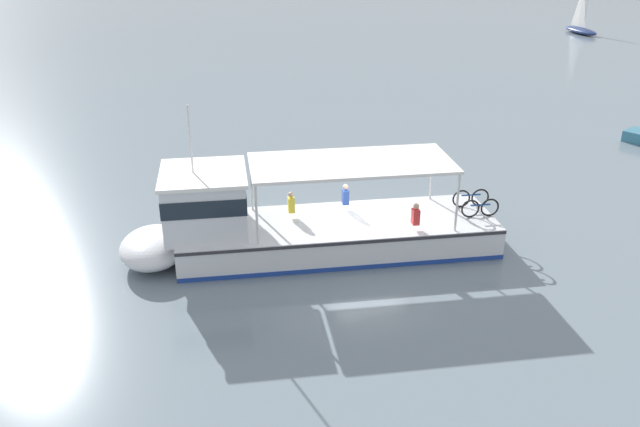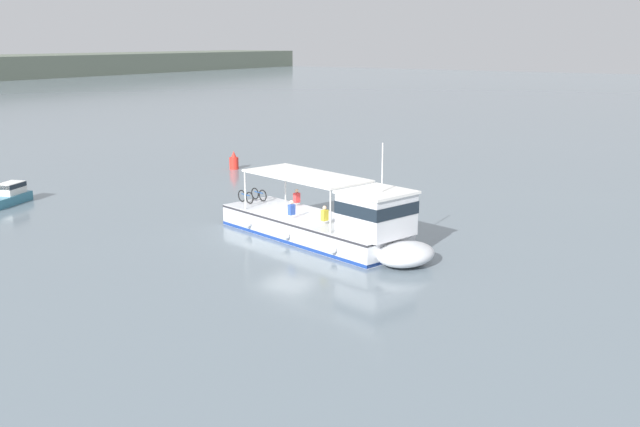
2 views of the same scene
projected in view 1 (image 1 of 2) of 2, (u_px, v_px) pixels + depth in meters
ground_plane at (363, 239)px, 23.59m from camera, size 400.00×400.00×0.00m
ferry_main at (290, 226)px, 22.23m from camera, size 6.22×13.07×5.32m
sailboat_outer_anchorage at (581, 28)px, 65.65m from camera, size 4.96×2.14×5.40m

